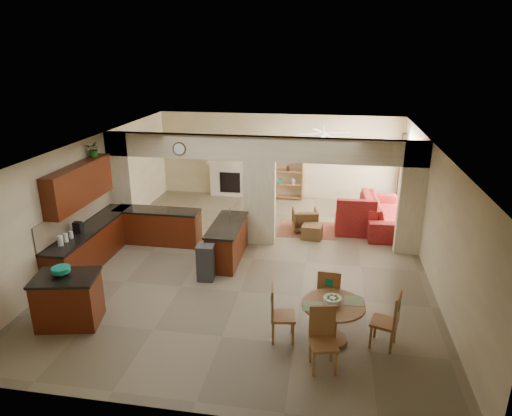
% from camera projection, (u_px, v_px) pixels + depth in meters
% --- Properties ---
extents(floor, '(10.00, 10.00, 0.00)m').
position_uv_depth(floor, '(253.00, 259.00, 11.03)').
color(floor, '#796D54').
rests_on(floor, ground).
extents(ceiling, '(10.00, 10.00, 0.00)m').
position_uv_depth(ceiling, '(253.00, 144.00, 10.10)').
color(ceiling, white).
rests_on(ceiling, wall_back).
extents(wall_back, '(8.00, 0.00, 8.00)m').
position_uv_depth(wall_back, '(278.00, 156.00, 15.22)').
color(wall_back, beige).
rests_on(wall_back, floor).
extents(wall_front, '(8.00, 0.00, 8.00)m').
position_uv_depth(wall_front, '(187.00, 327.00, 5.92)').
color(wall_front, beige).
rests_on(wall_front, floor).
extents(wall_left, '(0.00, 10.00, 10.00)m').
position_uv_depth(wall_left, '(92.00, 195.00, 11.19)').
color(wall_left, beige).
rests_on(wall_left, floor).
extents(wall_right, '(0.00, 10.00, 10.00)m').
position_uv_depth(wall_right, '(433.00, 214.00, 9.95)').
color(wall_right, beige).
rests_on(wall_right, floor).
extents(partition_left_pier, '(0.60, 0.25, 2.80)m').
position_uv_depth(partition_left_pier, '(122.00, 185.00, 12.07)').
color(partition_left_pier, beige).
rests_on(partition_left_pier, floor).
extents(partition_center_pier, '(0.80, 0.25, 2.20)m').
position_uv_depth(partition_center_pier, '(259.00, 203.00, 11.60)').
color(partition_center_pier, beige).
rests_on(partition_center_pier, floor).
extents(partition_right_pier, '(0.60, 0.25, 2.80)m').
position_uv_depth(partition_right_pier, '(412.00, 199.00, 10.93)').
color(partition_right_pier, beige).
rests_on(partition_right_pier, floor).
extents(partition_header, '(8.00, 0.25, 0.60)m').
position_uv_depth(partition_header, '(260.00, 148.00, 11.13)').
color(partition_header, beige).
rests_on(partition_header, partition_center_pier).
extents(kitchen_counter, '(2.52, 3.29, 1.48)m').
position_uv_depth(kitchen_counter, '(120.00, 236.00, 11.15)').
color(kitchen_counter, '#461B08').
rests_on(kitchen_counter, floor).
extents(upper_cabinets, '(0.35, 2.40, 0.90)m').
position_uv_depth(upper_cabinets, '(79.00, 184.00, 10.24)').
color(upper_cabinets, '#461B08').
rests_on(upper_cabinets, wall_left).
extents(peninsula, '(0.70, 1.85, 0.91)m').
position_uv_depth(peninsula, '(227.00, 242.00, 10.87)').
color(peninsula, '#461B08').
rests_on(peninsula, floor).
extents(wall_clock, '(0.34, 0.03, 0.34)m').
position_uv_depth(wall_clock, '(179.00, 149.00, 11.32)').
color(wall_clock, '#52321B').
rests_on(wall_clock, partition_header).
extents(rug, '(1.60, 1.30, 0.01)m').
position_uv_depth(rug, '(308.00, 229.00, 12.80)').
color(rug, brown).
rests_on(rug, floor).
extents(fireplace, '(1.60, 0.35, 1.20)m').
position_uv_depth(fireplace, '(231.00, 178.00, 15.57)').
color(fireplace, silver).
rests_on(fireplace, floor).
extents(shelving_unit, '(1.00, 0.32, 1.80)m').
position_uv_depth(shelving_unit, '(288.00, 173.00, 15.17)').
color(shelving_unit, brown).
rests_on(shelving_unit, floor).
extents(window_a, '(0.02, 0.90, 1.90)m').
position_uv_depth(window_a, '(414.00, 192.00, 12.16)').
color(window_a, white).
rests_on(window_a, wall_right).
extents(window_b, '(0.02, 0.90, 1.90)m').
position_uv_depth(window_b, '(405.00, 175.00, 13.74)').
color(window_b, white).
rests_on(window_b, wall_right).
extents(glazed_door, '(0.02, 0.70, 2.10)m').
position_uv_depth(glazed_door, '(408.00, 188.00, 13.00)').
color(glazed_door, white).
rests_on(glazed_door, wall_right).
extents(drape_a_left, '(0.10, 0.28, 2.30)m').
position_uv_depth(drape_a_left, '(416.00, 198.00, 11.61)').
color(drape_a_left, '#3C1918').
rests_on(drape_a_left, wall_right).
extents(drape_a_right, '(0.10, 0.28, 2.30)m').
position_uv_depth(drape_a_right, '(409.00, 185.00, 12.73)').
color(drape_a_right, '#3C1918').
rests_on(drape_a_right, wall_right).
extents(drape_b_left, '(0.10, 0.28, 2.30)m').
position_uv_depth(drape_b_left, '(406.00, 180.00, 13.19)').
color(drape_b_left, '#3C1918').
rests_on(drape_b_left, wall_right).
extents(drape_b_right, '(0.10, 0.28, 2.30)m').
position_uv_depth(drape_b_right, '(401.00, 170.00, 14.31)').
color(drape_b_right, '#3C1918').
rests_on(drape_b_right, wall_right).
extents(ceiling_fan, '(1.00, 1.00, 0.10)m').
position_uv_depth(ceiling_fan, '(324.00, 133.00, 12.74)').
color(ceiling_fan, white).
rests_on(ceiling_fan, ceiling).
extents(kitchen_island, '(1.25, 1.01, 0.96)m').
position_uv_depth(kitchen_island, '(68.00, 300.00, 8.30)').
color(kitchen_island, '#461B08').
rests_on(kitchen_island, floor).
extents(teal_bowl, '(0.33, 0.33, 0.16)m').
position_uv_depth(teal_bowl, '(61.00, 271.00, 8.16)').
color(teal_bowl, '#159379').
rests_on(teal_bowl, kitchen_island).
extents(trash_can, '(0.37, 0.32, 0.75)m').
position_uv_depth(trash_can, '(206.00, 264.00, 9.91)').
color(trash_can, '#313033').
rests_on(trash_can, floor).
extents(dining_table, '(1.08, 1.08, 0.73)m').
position_uv_depth(dining_table, '(333.00, 316.00, 7.79)').
color(dining_table, brown).
rests_on(dining_table, floor).
extents(fruit_bowl, '(0.30, 0.30, 0.16)m').
position_uv_depth(fruit_bowl, '(332.00, 301.00, 7.65)').
color(fruit_bowl, '#6CA423').
rests_on(fruit_bowl, dining_table).
extents(sofa, '(2.85, 1.20, 0.82)m').
position_uv_depth(sofa, '(384.00, 213.00, 12.92)').
color(sofa, maroon).
rests_on(sofa, floor).
extents(chaise, '(1.07, 0.88, 0.42)m').
position_uv_depth(chaise, '(354.00, 225.00, 12.54)').
color(chaise, maroon).
rests_on(chaise, floor).
extents(armchair, '(0.77, 0.79, 0.62)m').
position_uv_depth(armchair, '(305.00, 220.00, 12.66)').
color(armchair, maroon).
rests_on(armchair, floor).
extents(ottoman, '(0.58, 0.58, 0.38)m').
position_uv_depth(ottoman, '(312.00, 231.00, 12.19)').
color(ottoman, maroon).
rests_on(ottoman, floor).
extents(plant, '(0.36, 0.32, 0.38)m').
position_uv_depth(plant, '(94.00, 149.00, 10.78)').
color(plant, '#1A4612').
rests_on(plant, upper_cabinets).
extents(chair_north, '(0.45, 0.45, 1.02)m').
position_uv_depth(chair_north, '(329.00, 292.00, 8.42)').
color(chair_north, brown).
rests_on(chair_north, floor).
extents(chair_east, '(0.53, 0.53, 1.02)m').
position_uv_depth(chair_east, '(390.00, 318.00, 7.61)').
color(chair_east, brown).
rests_on(chair_east, floor).
extents(chair_south, '(0.50, 0.50, 1.02)m').
position_uv_depth(chair_south, '(323.00, 336.00, 7.16)').
color(chair_south, brown).
rests_on(chair_south, floor).
extents(chair_west, '(0.47, 0.47, 1.02)m').
position_uv_depth(chair_west, '(278.00, 311.00, 7.83)').
color(chair_west, brown).
rests_on(chair_west, floor).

